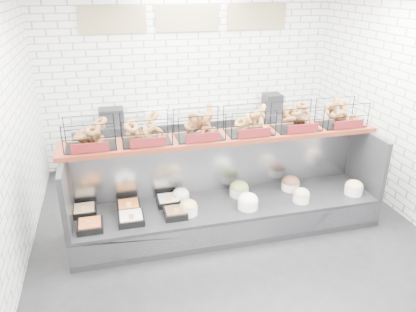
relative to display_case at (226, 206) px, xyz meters
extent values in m
plane|color=black|center=(0.01, -0.34, -0.33)|extent=(5.50, 5.50, 0.00)
cube|color=white|center=(0.01, 2.41, 1.17)|extent=(5.00, 0.02, 3.00)
cube|color=tan|center=(-1.19, 2.38, 2.17)|extent=(1.05, 0.03, 0.42)
cube|color=tan|center=(0.01, 2.38, 2.17)|extent=(1.05, 0.03, 0.42)
cube|color=tan|center=(1.21, 2.38, 2.17)|extent=(1.05, 0.03, 0.42)
cube|color=black|center=(0.01, -0.04, -0.13)|extent=(4.00, 0.90, 0.40)
cube|color=#93969B|center=(0.01, -0.48, -0.11)|extent=(4.00, 0.03, 0.28)
cube|color=#93969B|center=(0.01, 0.37, 0.47)|extent=(4.00, 0.08, 0.80)
cube|color=black|center=(-1.96, -0.04, 0.47)|extent=(0.06, 0.90, 0.80)
cube|color=black|center=(1.98, -0.04, 0.47)|extent=(0.06, 0.90, 0.80)
cube|color=black|center=(-1.73, -0.24, 0.11)|extent=(0.29, 0.29, 0.08)
cube|color=#C05928|center=(-1.73, -0.24, 0.15)|extent=(0.25, 0.25, 0.04)
cube|color=#E8B850|center=(-1.73, -0.34, 0.20)|extent=(0.06, 0.01, 0.08)
cube|color=black|center=(-1.80, 0.13, 0.11)|extent=(0.28, 0.28, 0.08)
cube|color=tan|center=(-1.80, 0.13, 0.15)|extent=(0.24, 0.24, 0.04)
cube|color=#E8B850|center=(-1.80, 0.03, 0.20)|extent=(0.06, 0.01, 0.08)
cube|color=black|center=(-1.25, -0.20, 0.11)|extent=(0.31, 0.31, 0.08)
cube|color=silver|center=(-1.25, -0.20, 0.15)|extent=(0.26, 0.26, 0.04)
cube|color=#E8B850|center=(-1.25, -0.31, 0.20)|extent=(0.06, 0.01, 0.08)
cube|color=black|center=(-1.26, 0.09, 0.11)|extent=(0.29, 0.29, 0.08)
cube|color=orange|center=(-1.26, 0.09, 0.15)|extent=(0.24, 0.24, 0.04)
cube|color=#E8B850|center=(-1.26, -0.01, 0.20)|extent=(0.06, 0.01, 0.08)
cube|color=black|center=(-0.72, -0.21, 0.11)|extent=(0.27, 0.27, 0.08)
cube|color=brown|center=(-0.72, -0.21, 0.15)|extent=(0.23, 0.23, 0.04)
cube|color=#E8B850|center=(-0.72, -0.30, 0.20)|extent=(0.06, 0.01, 0.08)
cube|color=black|center=(-0.75, 0.12, 0.11)|extent=(0.29, 0.29, 0.08)
cube|color=white|center=(-0.75, 0.12, 0.15)|extent=(0.24, 0.24, 0.04)
cube|color=#E8B850|center=(-0.75, 0.02, 0.20)|extent=(0.06, 0.01, 0.08)
cylinder|color=white|center=(-0.55, -0.20, 0.13)|extent=(0.22, 0.22, 0.11)
ellipsoid|color=tan|center=(-0.55, -0.20, 0.19)|extent=(0.22, 0.22, 0.15)
cylinder|color=white|center=(-0.58, 0.13, 0.13)|extent=(0.22, 0.22, 0.11)
ellipsoid|color=white|center=(-0.58, 0.13, 0.19)|extent=(0.22, 0.22, 0.15)
cylinder|color=white|center=(0.21, -0.24, 0.13)|extent=(0.26, 0.26, 0.11)
ellipsoid|color=white|center=(0.21, -0.24, 0.19)|extent=(0.25, 0.25, 0.18)
cylinder|color=white|center=(0.21, 0.11, 0.13)|extent=(0.26, 0.26, 0.11)
ellipsoid|color=#82974D|center=(0.21, 0.11, 0.19)|extent=(0.25, 0.25, 0.18)
cylinder|color=white|center=(0.95, -0.25, 0.13)|extent=(0.21, 0.21, 0.11)
ellipsoid|color=tan|center=(0.95, -0.25, 0.19)|extent=(0.21, 0.21, 0.15)
cylinder|color=white|center=(0.95, 0.09, 0.13)|extent=(0.24, 0.24, 0.11)
ellipsoid|color=brown|center=(0.95, 0.09, 0.19)|extent=(0.24, 0.24, 0.17)
cylinder|color=white|center=(1.73, -0.24, 0.13)|extent=(0.24, 0.24, 0.11)
ellipsoid|color=#D7AD84|center=(1.73, -0.24, 0.19)|extent=(0.24, 0.24, 0.17)
cube|color=#511B11|center=(0.01, 0.18, 0.90)|extent=(4.10, 0.50, 0.06)
cube|color=black|center=(-1.63, 0.18, 1.10)|extent=(0.60, 0.38, 0.34)
cube|color=#5B1013|center=(-1.63, -0.03, 1.00)|extent=(0.42, 0.02, 0.11)
cube|color=black|center=(-0.97, 0.18, 1.10)|extent=(0.60, 0.38, 0.34)
cube|color=#5B1013|center=(-0.97, -0.03, 1.00)|extent=(0.42, 0.02, 0.11)
cube|color=black|center=(-0.32, 0.18, 1.10)|extent=(0.60, 0.38, 0.34)
cube|color=#5B1013|center=(-0.32, -0.03, 1.00)|extent=(0.42, 0.02, 0.11)
cube|color=black|center=(0.34, 0.18, 1.10)|extent=(0.60, 0.38, 0.34)
cube|color=#5B1013|center=(0.34, -0.03, 1.00)|extent=(0.42, 0.02, 0.11)
cube|color=black|center=(1.00, 0.18, 1.10)|extent=(0.60, 0.38, 0.34)
cube|color=#5B1013|center=(1.00, -0.03, 1.00)|extent=(0.42, 0.02, 0.11)
cube|color=black|center=(1.65, 0.18, 1.10)|extent=(0.60, 0.38, 0.34)
cube|color=#5B1013|center=(1.65, -0.03, 1.00)|extent=(0.42, 0.02, 0.11)
cube|color=#93969B|center=(0.01, 2.09, 0.12)|extent=(4.00, 0.60, 0.90)
cube|color=black|center=(-1.35, 2.13, 0.69)|extent=(0.40, 0.30, 0.24)
cube|color=silver|center=(-0.63, 2.05, 0.66)|extent=(0.35, 0.28, 0.18)
cylinder|color=#CF7333|center=(0.30, 2.05, 0.68)|extent=(0.09, 0.09, 0.22)
cube|color=black|center=(1.49, 2.13, 0.72)|extent=(0.30, 0.30, 0.30)
camera|label=1|loc=(-1.38, -4.46, 2.74)|focal=35.00mm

